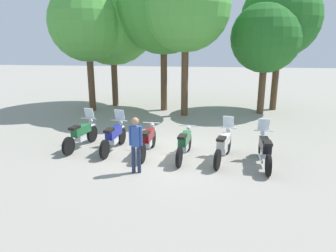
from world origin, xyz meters
TOP-DOWN VIEW (x-y plane):
  - ground_plane at (0.00, 0.00)m, footprint 80.00×80.00m
  - motorcycle_0 at (-3.17, 0.38)m, footprint 0.71×2.18m
  - motorcycle_1 at (-1.90, 0.23)m, footprint 0.62×2.19m
  - motorcycle_2 at (-0.64, 0.04)m, footprint 0.62×2.19m
  - motorcycle_3 at (0.64, -0.17)m, footprint 0.65×2.19m
  - motorcycle_4 at (1.91, -0.25)m, footprint 0.81×2.14m
  - motorcycle_5 at (3.17, -0.48)m, footprint 0.62×2.19m
  - person_0 at (-0.67, -1.57)m, footprint 0.40×0.22m
  - tree_0 at (-5.13, 6.64)m, footprint 4.10×4.10m
  - tree_1 at (-4.27, 8.23)m, footprint 5.19×5.19m
  - tree_2 at (-1.12, 7.27)m, footprint 5.12×5.12m
  - tree_3 at (0.14, 6.10)m, footprint 4.40×4.40m
  - tree_4 at (4.21, 7.09)m, footprint 3.60×3.60m
  - tree_5 at (5.08, 8.19)m, footprint 4.23×4.23m

SIDE VIEW (x-z plane):
  - ground_plane at x=0.00m, z-range 0.00..0.00m
  - motorcycle_2 at x=-0.64m, z-range 0.01..1.00m
  - motorcycle_3 at x=0.64m, z-range 0.01..1.00m
  - motorcycle_0 at x=-3.17m, z-range -0.17..1.20m
  - motorcycle_1 at x=-1.90m, z-range -0.17..1.20m
  - motorcycle_4 at x=1.91m, z-range -0.17..1.20m
  - motorcycle_5 at x=3.17m, z-range -0.17..1.20m
  - person_0 at x=-0.67m, z-range 0.14..1.83m
  - tree_4 at x=4.21m, z-range 1.07..6.86m
  - tree_0 at x=-5.13m, z-range 1.33..8.14m
  - tree_5 at x=5.08m, z-range 1.42..8.54m
  - tree_1 at x=-4.27m, z-range 1.20..8.82m
  - tree_3 at x=0.14m, z-range 1.60..9.25m
  - tree_2 at x=-1.12m, z-range 1.53..9.73m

